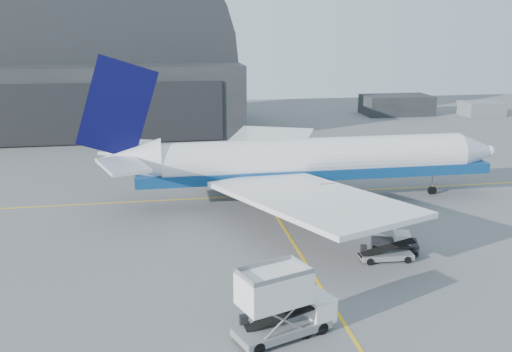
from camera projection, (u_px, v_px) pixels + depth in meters
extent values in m
plane|color=#565659|center=(310.00, 269.00, 44.98)|extent=(200.00, 200.00, 0.00)
cube|color=gold|center=(263.00, 195.00, 64.00)|extent=(80.00, 0.25, 0.02)
cube|color=gold|center=(317.00, 280.00, 43.08)|extent=(0.25, 40.00, 0.02)
cube|color=black|center=(96.00, 96.00, 101.60)|extent=(50.00, 28.00, 12.00)
cube|color=black|center=(88.00, 114.00, 88.45)|extent=(42.00, 0.40, 9.50)
cube|color=black|center=(396.00, 114.00, 119.69)|extent=(14.00, 8.00, 4.00)
cube|color=gray|center=(481.00, 115.00, 118.69)|extent=(8.00, 6.00, 2.80)
cylinder|color=white|center=(316.00, 158.00, 61.00)|extent=(32.75, 4.37, 4.37)
cone|color=white|center=(474.00, 152.00, 64.02)|extent=(4.00, 4.37, 4.37)
sphere|color=white|center=(489.00, 151.00, 64.32)|extent=(1.27, 1.27, 1.27)
cone|color=white|center=(130.00, 160.00, 57.64)|extent=(6.37, 4.37, 4.37)
cube|color=black|center=(466.00, 147.00, 63.70)|extent=(2.37, 2.00, 0.64)
cube|color=navy|center=(316.00, 171.00, 61.37)|extent=(38.20, 4.41, 1.09)
cube|color=white|center=(310.00, 198.00, 50.26)|extent=(16.77, 22.30, 1.33)
cube|color=white|center=(264.00, 146.00, 71.02)|extent=(16.77, 22.30, 1.33)
cube|color=white|center=(123.00, 165.00, 53.53)|extent=(5.57, 7.61, 0.32)
cube|color=white|center=(127.00, 147.00, 61.31)|extent=(5.57, 7.61, 0.32)
cube|color=#060631|center=(117.00, 108.00, 56.08)|extent=(8.43, 0.45, 10.48)
cylinder|color=gray|center=(327.00, 200.00, 54.55)|extent=(4.73, 2.46, 2.46)
cylinder|color=gray|center=(292.00, 164.00, 68.39)|extent=(4.73, 2.46, 2.46)
cylinder|color=#A5A5AA|center=(433.00, 183.00, 64.15)|extent=(0.25, 0.25, 2.55)
cylinder|color=black|center=(432.00, 191.00, 64.37)|extent=(1.00, 0.32, 1.00)
cylinder|color=black|center=(306.00, 205.00, 59.04)|extent=(1.18, 0.41, 1.18)
cylinder|color=black|center=(293.00, 189.00, 64.57)|extent=(1.18, 0.41, 1.18)
cube|color=gray|center=(282.00, 328.00, 35.25)|extent=(6.46, 4.31, 0.50)
cube|color=silver|center=(316.00, 306.00, 36.29)|extent=(2.29, 2.71, 1.60)
cube|color=black|center=(326.00, 300.00, 36.58)|extent=(0.73, 1.81, 0.90)
cube|color=silver|center=(274.00, 288.00, 34.21)|extent=(4.80, 3.79, 2.00)
cylinder|color=black|center=(322.00, 328.00, 35.51)|extent=(0.85, 0.56, 0.80)
cylinder|color=black|center=(303.00, 314.00, 37.27)|extent=(0.85, 0.56, 0.80)
cylinder|color=black|center=(258.00, 348.00, 33.31)|extent=(0.85, 0.56, 0.80)
cylinder|color=black|center=(241.00, 332.00, 35.06)|extent=(0.85, 0.56, 0.80)
cube|color=black|center=(394.00, 246.00, 48.21)|extent=(4.24, 3.12, 0.85)
cube|color=silver|center=(402.00, 238.00, 47.94)|extent=(1.77, 2.02, 0.85)
cylinder|color=black|center=(412.00, 253.00, 47.17)|extent=(0.91, 0.57, 0.85)
cylinder|color=black|center=(409.00, 244.00, 48.99)|extent=(0.91, 0.57, 0.85)
cylinder|color=black|center=(379.00, 251.00, 47.51)|extent=(0.91, 0.57, 0.85)
cylinder|color=black|center=(377.00, 242.00, 49.32)|extent=(0.91, 0.57, 0.85)
cube|color=gray|center=(276.00, 329.00, 35.29)|extent=(4.83, 1.99, 0.48)
cube|color=black|center=(276.00, 318.00, 35.09)|extent=(5.09, 1.48, 1.37)
cube|color=black|center=(244.00, 320.00, 35.23)|extent=(0.57, 0.47, 0.64)
cylinder|color=black|center=(306.00, 333.00, 35.05)|extent=(0.66, 0.32, 0.64)
cylinder|color=black|center=(298.00, 321.00, 36.45)|extent=(0.66, 0.32, 0.64)
cylinder|color=black|center=(252.00, 341.00, 34.22)|extent=(0.66, 0.32, 0.64)
cylinder|color=black|center=(246.00, 328.00, 35.62)|extent=(0.66, 0.32, 0.64)
cube|color=gray|center=(386.00, 256.00, 46.39)|extent=(4.36, 1.69, 0.44)
cube|color=black|center=(387.00, 248.00, 46.21)|extent=(4.62, 1.22, 1.25)
cube|color=black|center=(363.00, 249.00, 46.58)|extent=(0.51, 0.42, 0.58)
cylinder|color=black|center=(407.00, 260.00, 45.95)|extent=(0.60, 0.27, 0.58)
cylinder|color=black|center=(401.00, 253.00, 47.26)|extent=(0.60, 0.27, 0.58)
cylinder|color=black|center=(370.00, 262.00, 45.60)|extent=(0.60, 0.27, 0.58)
cylinder|color=black|center=(365.00, 255.00, 46.91)|extent=(0.60, 0.27, 0.58)
cube|color=#FF5B08|center=(283.00, 270.00, 44.71)|extent=(0.41, 0.41, 0.03)
cone|color=#FF5B08|center=(283.00, 267.00, 44.64)|extent=(0.41, 0.41, 0.59)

